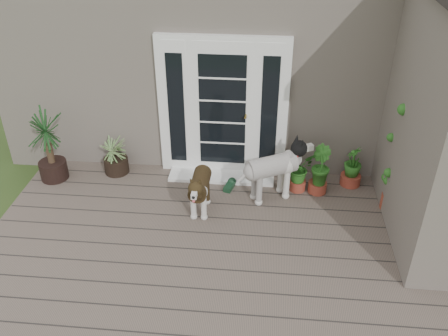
{
  "coord_description": "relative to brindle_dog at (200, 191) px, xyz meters",
  "views": [
    {
      "loc": [
        0.43,
        -3.79,
        4.19
      ],
      "look_at": [
        -0.1,
        1.75,
        0.7
      ],
      "focal_mm": 38.63,
      "sensor_mm": 36.0,
      "label": 1
    }
  ],
  "objects": [
    {
      "name": "herb_a",
      "position": [
        1.35,
        0.65,
        -0.07
      ],
      "size": [
        0.57,
        0.57,
        0.52
      ],
      "primitive_type": "imported",
      "rotation": [
        0.0,
        0.0,
        0.76
      ],
      "color": "#235618",
      "rests_on": "deck"
    },
    {
      "name": "yucca",
      "position": [
        -2.35,
        0.61,
        0.24
      ],
      "size": [
        0.98,
        0.98,
        1.13
      ],
      "primitive_type": null,
      "rotation": [
        0.0,
        0.0,
        -0.31
      ],
      "color": "#123311",
      "rests_on": "deck"
    },
    {
      "name": "herb_c",
      "position": [
        2.15,
        0.87,
        -0.09
      ],
      "size": [
        0.39,
        0.39,
        0.48
      ],
      "primitive_type": "imported",
      "rotation": [
        0.0,
        0.0,
        4.41
      ],
      "color": "#18541D",
      "rests_on": "deck"
    },
    {
      "name": "house_main",
      "position": [
        0.4,
        3.12,
        1.1
      ],
      "size": [
        7.4,
        4.0,
        3.1
      ],
      "primitive_type": "cube",
      "color": "#665E54",
      "rests_on": "ground"
    },
    {
      "name": "white_dog",
      "position": [
        0.95,
        0.4,
        0.06
      ],
      "size": [
        1.02,
        0.79,
        0.78
      ],
      "primitive_type": null,
      "rotation": [
        0.0,
        0.0,
        -1.08
      ],
      "color": "silver",
      "rests_on": "deck"
    },
    {
      "name": "herb_b",
      "position": [
        1.64,
        0.62,
        -0.06
      ],
      "size": [
        0.46,
        0.46,
        0.53
      ],
      "primitive_type": "imported",
      "rotation": [
        0.0,
        0.0,
        1.94
      ],
      "color": "#245919",
      "rests_on": "deck"
    },
    {
      "name": "brindle_dog",
      "position": [
        0.0,
        0.0,
        0.0
      ],
      "size": [
        0.34,
        0.79,
        0.66
      ],
      "primitive_type": null,
      "rotation": [
        0.0,
        0.0,
        3.13
      ],
      "color": "#392914",
      "rests_on": "deck"
    },
    {
      "name": "spider_plant",
      "position": [
        -1.44,
        0.87,
        0.0
      ],
      "size": [
        0.82,
        0.82,
        0.66
      ],
      "primitive_type": null,
      "rotation": [
        0.0,
        0.0,
        -0.43
      ],
      "color": "#859E61",
      "rests_on": "deck"
    },
    {
      "name": "door_step",
      "position": [
        0.2,
        0.87,
        -0.3
      ],
      "size": [
        1.6,
        0.4,
        0.05
      ],
      "primitive_type": "cube",
      "color": "white",
      "rests_on": "deck"
    },
    {
      "name": "clog_left",
      "position": [
        0.67,
        0.87,
        -0.28
      ],
      "size": [
        0.18,
        0.33,
        0.1
      ],
      "primitive_type": null,
      "rotation": [
        0.0,
        0.0,
        0.11
      ],
      "color": "#163719",
      "rests_on": "deck"
    },
    {
      "name": "sapling",
      "position": [
        2.65,
        0.31,
        0.51
      ],
      "size": [
        0.62,
        0.62,
        1.68
      ],
      "primitive_type": null,
      "rotation": [
        0.0,
        0.0,
        0.3
      ],
      "color": "#1D5518",
      "rests_on": "deck"
    },
    {
      "name": "door_unit",
      "position": [
        0.2,
        1.07,
        0.75
      ],
      "size": [
        1.9,
        0.14,
        2.15
      ],
      "primitive_type": "cube",
      "color": "white",
      "rests_on": "deck"
    },
    {
      "name": "clog_right",
      "position": [
        0.35,
        0.59,
        -0.28
      ],
      "size": [
        0.23,
        0.35,
        0.1
      ],
      "primitive_type": null,
      "rotation": [
        0.0,
        0.0,
        -0.27
      ],
      "color": "#14331E",
      "rests_on": "deck"
    },
    {
      "name": "deck",
      "position": [
        0.4,
        -1.13,
        -0.39
      ],
      "size": [
        6.2,
        4.6,
        0.12
      ],
      "primitive_type": "cube",
      "color": "#6B5B4C",
      "rests_on": "ground"
    }
  ]
}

